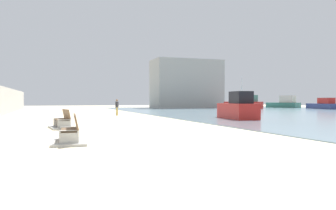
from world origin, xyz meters
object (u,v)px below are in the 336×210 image
object	(u,v)px
boat_far_right	(284,103)
bench_far	(62,124)
bench_near	(70,136)
boat_far_left	(238,108)
person_walking	(117,106)
boat_outer	(244,104)
boat_mid_bay	(323,105)

from	to	relation	value
boat_far_right	bench_far	bearing A→B (deg)	-140.50
bench_far	bench_near	bearing A→B (deg)	-89.54
bench_near	boat_far_left	xyz separation A→B (m)	(12.75, 10.43, 0.58)
person_walking	bench_far	bearing A→B (deg)	-111.96
person_walking	boat_far_left	bearing A→B (deg)	-49.35
person_walking	boat_outer	world-z (taller)	boat_outer
bench_far	person_walking	world-z (taller)	person_walking
boat_mid_bay	boat_far_left	size ratio (longest dim) A/B	1.58
bench_near	person_walking	world-z (taller)	person_walking
boat_outer	boat_far_right	world-z (taller)	boat_outer
boat_mid_bay	boat_far_left	world-z (taller)	boat_far_left
bench_near	boat_outer	size ratio (longest dim) A/B	0.35
boat_far_left	boat_outer	distance (m)	29.19
bench_near	bench_far	xyz separation A→B (m)	(-0.05, 6.22, 0.00)
bench_near	boat_mid_bay	world-z (taller)	boat_mid_bay
bench_far	boat_far_right	xyz separation A→B (m)	(39.30, 32.39, 0.59)
bench_far	boat_far_right	size ratio (longest dim) A/B	0.36
boat_outer	bench_near	bearing A→B (deg)	-129.34
bench_near	boat_far_left	bearing A→B (deg)	39.29
person_walking	boat_far_left	world-z (taller)	boat_far_left
boat_mid_bay	boat_far_right	world-z (taller)	boat_far_right
boat_far_left	boat_mid_bay	bearing A→B (deg)	35.85
boat_mid_bay	boat_far_left	xyz separation A→B (m)	(-26.89, -19.43, 0.14)
bench_near	boat_far_right	xyz separation A→B (m)	(39.25, 38.61, 0.59)
boat_far_right	boat_far_left	bearing A→B (deg)	-133.24
person_walking	boat_mid_bay	xyz separation A→B (m)	(34.45, 10.64, -0.20)
person_walking	boat_far_left	xyz separation A→B (m)	(7.55, -8.79, -0.06)
person_walking	boat_far_right	xyz separation A→B (m)	(34.05, 19.39, -0.04)
bench_far	person_walking	xyz separation A→B (m)	(5.24, 13.01, 0.64)
bench_far	boat_outer	distance (m)	40.58
boat_far_left	boat_outer	xyz separation A→B (m)	(15.88, 24.49, 0.04)
bench_far	boat_far_left	world-z (taller)	boat_far_left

